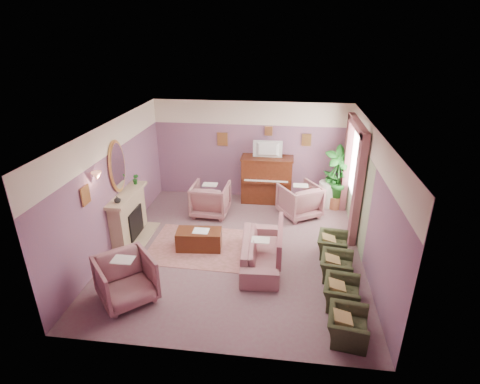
# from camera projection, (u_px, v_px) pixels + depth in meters

# --- Properties ---
(floor) EXTENTS (5.50, 6.00, 0.01)m
(floor) POSITION_uv_depth(u_px,v_px,m) (237.00, 249.00, 8.51)
(floor) COLOR #7D5B63
(floor) RESTS_ON ground
(ceiling) EXTENTS (5.50, 6.00, 0.01)m
(ceiling) POSITION_uv_depth(u_px,v_px,m) (236.00, 128.00, 7.39)
(ceiling) COLOR white
(ceiling) RESTS_ON wall_back
(wall_back) EXTENTS (5.50, 0.02, 2.80)m
(wall_back) POSITION_uv_depth(u_px,v_px,m) (251.00, 151.00, 10.68)
(wall_back) COLOR slate
(wall_back) RESTS_ON floor
(wall_front) EXTENTS (5.50, 0.02, 2.80)m
(wall_front) POSITION_uv_depth(u_px,v_px,m) (208.00, 278.00, 5.23)
(wall_front) COLOR slate
(wall_front) RESTS_ON floor
(wall_left) EXTENTS (0.02, 6.00, 2.80)m
(wall_left) POSITION_uv_depth(u_px,v_px,m) (113.00, 186.00, 8.27)
(wall_left) COLOR slate
(wall_left) RESTS_ON floor
(wall_right) EXTENTS (0.02, 6.00, 2.80)m
(wall_right) POSITION_uv_depth(u_px,v_px,m) (370.00, 200.00, 7.63)
(wall_right) COLOR slate
(wall_right) RESTS_ON floor
(picture_rail_band) EXTENTS (5.50, 0.01, 0.65)m
(picture_rail_band) POSITION_uv_depth(u_px,v_px,m) (251.00, 113.00, 10.24)
(picture_rail_band) COLOR white
(picture_rail_band) RESTS_ON wall_back
(stripe_panel) EXTENTS (0.01, 3.00, 2.15)m
(stripe_panel) POSITION_uv_depth(u_px,v_px,m) (357.00, 189.00, 8.95)
(stripe_panel) COLOR #A6B98E
(stripe_panel) RESTS_ON wall_right
(fireplace_surround) EXTENTS (0.30, 1.40, 1.10)m
(fireplace_surround) POSITION_uv_depth(u_px,v_px,m) (129.00, 217.00, 8.77)
(fireplace_surround) COLOR tan
(fireplace_surround) RESTS_ON floor
(fireplace_inset) EXTENTS (0.18, 0.72, 0.68)m
(fireplace_inset) POSITION_uv_depth(u_px,v_px,m) (133.00, 223.00, 8.82)
(fireplace_inset) COLOR black
(fireplace_inset) RESTS_ON floor
(fire_ember) EXTENTS (0.06, 0.54, 0.10)m
(fire_ember) POSITION_uv_depth(u_px,v_px,m) (136.00, 229.00, 8.89)
(fire_ember) COLOR red
(fire_ember) RESTS_ON floor
(mantel_shelf) EXTENTS (0.40, 1.55, 0.07)m
(mantel_shelf) POSITION_uv_depth(u_px,v_px,m) (127.00, 195.00, 8.54)
(mantel_shelf) COLOR tan
(mantel_shelf) RESTS_ON fireplace_surround
(hearth) EXTENTS (0.55, 1.50, 0.02)m
(hearth) POSITION_uv_depth(u_px,v_px,m) (139.00, 237.00, 8.97)
(hearth) COLOR tan
(hearth) RESTS_ON floor
(mirror_frame) EXTENTS (0.04, 0.72, 1.20)m
(mirror_frame) POSITION_uv_depth(u_px,v_px,m) (117.00, 166.00, 8.28)
(mirror_frame) COLOR #E1A755
(mirror_frame) RESTS_ON wall_left
(mirror_glass) EXTENTS (0.01, 0.60, 1.06)m
(mirror_glass) POSITION_uv_depth(u_px,v_px,m) (118.00, 166.00, 8.28)
(mirror_glass) COLOR white
(mirror_glass) RESTS_ON wall_left
(sconce_shade) EXTENTS (0.20, 0.20, 0.16)m
(sconce_shade) POSITION_uv_depth(u_px,v_px,m) (97.00, 176.00, 7.25)
(sconce_shade) COLOR #E68866
(sconce_shade) RESTS_ON wall_left
(piano) EXTENTS (1.40, 0.60, 1.30)m
(piano) POSITION_uv_depth(u_px,v_px,m) (267.00, 180.00, 10.63)
(piano) COLOR #512211
(piano) RESTS_ON floor
(piano_keyshelf) EXTENTS (1.30, 0.12, 0.06)m
(piano_keyshelf) POSITION_uv_depth(u_px,v_px,m) (266.00, 182.00, 10.28)
(piano_keyshelf) COLOR #512211
(piano_keyshelf) RESTS_ON piano
(piano_keys) EXTENTS (1.20, 0.08, 0.02)m
(piano_keys) POSITION_uv_depth(u_px,v_px,m) (266.00, 181.00, 10.27)
(piano_keys) COLOR white
(piano_keys) RESTS_ON piano
(piano_top) EXTENTS (1.45, 0.65, 0.04)m
(piano_top) POSITION_uv_depth(u_px,v_px,m) (267.00, 158.00, 10.36)
(piano_top) COLOR #512211
(piano_top) RESTS_ON piano
(television) EXTENTS (0.80, 0.12, 0.48)m
(television) POSITION_uv_depth(u_px,v_px,m) (268.00, 148.00, 10.20)
(television) COLOR black
(television) RESTS_ON piano
(print_back_left) EXTENTS (0.30, 0.03, 0.38)m
(print_back_left) POSITION_uv_depth(u_px,v_px,m) (223.00, 139.00, 10.60)
(print_back_left) COLOR #E1A755
(print_back_left) RESTS_ON wall_back
(print_back_right) EXTENTS (0.26, 0.03, 0.34)m
(print_back_right) POSITION_uv_depth(u_px,v_px,m) (306.00, 140.00, 10.31)
(print_back_right) COLOR #E1A755
(print_back_right) RESTS_ON wall_back
(print_back_mid) EXTENTS (0.22, 0.03, 0.26)m
(print_back_mid) POSITION_uv_depth(u_px,v_px,m) (269.00, 131.00, 10.34)
(print_back_mid) COLOR #E1A755
(print_back_mid) RESTS_ON wall_back
(print_left_wall) EXTENTS (0.03, 0.28, 0.36)m
(print_left_wall) POSITION_uv_depth(u_px,v_px,m) (86.00, 195.00, 7.05)
(print_left_wall) COLOR #E1A755
(print_left_wall) RESTS_ON wall_left
(window_blind) EXTENTS (0.03, 1.40, 1.80)m
(window_blind) POSITION_uv_depth(u_px,v_px,m) (357.00, 161.00, 8.93)
(window_blind) COLOR silver
(window_blind) RESTS_ON wall_right
(curtain_left) EXTENTS (0.16, 0.34, 2.60)m
(curtain_left) POSITION_uv_depth(u_px,v_px,m) (358.00, 191.00, 8.26)
(curtain_left) COLOR #915058
(curtain_left) RESTS_ON floor
(curtain_right) EXTENTS (0.16, 0.34, 2.60)m
(curtain_right) POSITION_uv_depth(u_px,v_px,m) (347.00, 164.00, 9.93)
(curtain_right) COLOR #915058
(curtain_right) RESTS_ON floor
(pelmet) EXTENTS (0.16, 2.20, 0.16)m
(pelmet) POSITION_uv_depth(u_px,v_px,m) (358.00, 125.00, 8.59)
(pelmet) COLOR #915058
(pelmet) RESTS_ON wall_right
(mantel_plant) EXTENTS (0.16, 0.16, 0.28)m
(mantel_plant) POSITION_uv_depth(u_px,v_px,m) (136.00, 179.00, 8.97)
(mantel_plant) COLOR #1F6F21
(mantel_plant) RESTS_ON mantel_shelf
(mantel_vase) EXTENTS (0.16, 0.16, 0.16)m
(mantel_vase) POSITION_uv_depth(u_px,v_px,m) (117.00, 199.00, 8.04)
(mantel_vase) COLOR white
(mantel_vase) RESTS_ON mantel_shelf
(area_rug) EXTENTS (2.54, 1.86, 0.01)m
(area_rug) POSITION_uv_depth(u_px,v_px,m) (205.00, 247.00, 8.59)
(area_rug) COLOR #B4706C
(area_rug) RESTS_ON floor
(coffee_table) EXTENTS (1.04, 0.59, 0.45)m
(coffee_table) POSITION_uv_depth(u_px,v_px,m) (199.00, 240.00, 8.46)
(coffee_table) COLOR #512612
(coffee_table) RESTS_ON floor
(table_paper) EXTENTS (0.35, 0.28, 0.01)m
(table_paper) POSITION_uv_depth(u_px,v_px,m) (201.00, 231.00, 8.36)
(table_paper) COLOR white
(table_paper) RESTS_ON coffee_table
(sofa) EXTENTS (0.65, 1.96, 0.79)m
(sofa) POSITION_uv_depth(u_px,v_px,m) (260.00, 247.00, 7.86)
(sofa) COLOR #A26D6F
(sofa) RESTS_ON floor
(sofa_throw) EXTENTS (0.10, 1.49, 0.55)m
(sofa_throw) POSITION_uv_depth(u_px,v_px,m) (280.00, 240.00, 7.73)
(sofa_throw) COLOR #915058
(sofa_throw) RESTS_ON sofa
(floral_armchair_left) EXTENTS (0.93, 0.93, 0.97)m
(floral_armchair_left) POSITION_uv_depth(u_px,v_px,m) (210.00, 198.00, 9.92)
(floral_armchair_left) COLOR #A26D6F
(floral_armchair_left) RESTS_ON floor
(floral_armchair_right) EXTENTS (0.93, 0.93, 0.97)m
(floral_armchair_right) POSITION_uv_depth(u_px,v_px,m) (300.00, 199.00, 9.86)
(floral_armchair_right) COLOR #A26D6F
(floral_armchair_right) RESTS_ON floor
(floral_armchair_front) EXTENTS (0.93, 0.93, 0.97)m
(floral_armchair_front) POSITION_uv_depth(u_px,v_px,m) (126.00, 277.00, 6.75)
(floral_armchair_front) COLOR #A26D6F
(floral_armchair_front) RESTS_ON floor
(olive_chair_a) EXTENTS (0.51, 0.73, 0.63)m
(olive_chair_a) POSITION_uv_depth(u_px,v_px,m) (348.00, 322.00, 5.96)
(olive_chair_a) COLOR #363E23
(olive_chair_a) RESTS_ON floor
(olive_chair_b) EXTENTS (0.51, 0.73, 0.63)m
(olive_chair_b) POSITION_uv_depth(u_px,v_px,m) (342.00, 290.00, 6.70)
(olive_chair_b) COLOR #363E23
(olive_chair_b) RESTS_ON floor
(olive_chair_c) EXTENTS (0.51, 0.73, 0.63)m
(olive_chair_c) POSITION_uv_depth(u_px,v_px,m) (337.00, 263.00, 7.45)
(olive_chair_c) COLOR #363E23
(olive_chair_c) RESTS_ON floor
(olive_chair_d) EXTENTS (0.51, 0.73, 0.63)m
(olive_chair_d) POSITION_uv_depth(u_px,v_px,m) (333.00, 242.00, 8.19)
(olive_chair_d) COLOR #363E23
(olive_chair_d) RESTS_ON floor
(side_table) EXTENTS (0.52, 0.52, 0.70)m
(side_table) POSITION_uv_depth(u_px,v_px,m) (328.00, 194.00, 10.48)
(side_table) COLOR white
(side_table) RESTS_ON floor
(side_plant_big) EXTENTS (0.30, 0.30, 0.34)m
(side_plant_big) POSITION_uv_depth(u_px,v_px,m) (329.00, 177.00, 10.27)
(side_plant_big) COLOR #1F6F21
(side_plant_big) RESTS_ON side_table
(side_plant_small) EXTENTS (0.16, 0.16, 0.28)m
(side_plant_small) POSITION_uv_depth(u_px,v_px,m) (334.00, 179.00, 10.18)
(side_plant_small) COLOR #1F6F21
(side_plant_small) RESTS_ON side_table
(palm_pot) EXTENTS (0.34, 0.34, 0.34)m
(palm_pot) POSITION_uv_depth(u_px,v_px,m) (335.00, 202.00, 10.39)
(palm_pot) COLOR #9C5939
(palm_pot) RESTS_ON floor
(palm_plant) EXTENTS (0.76, 0.76, 1.44)m
(palm_plant) POSITION_uv_depth(u_px,v_px,m) (338.00, 172.00, 10.03)
(palm_plant) COLOR #1F6F21
(palm_plant) RESTS_ON palm_pot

